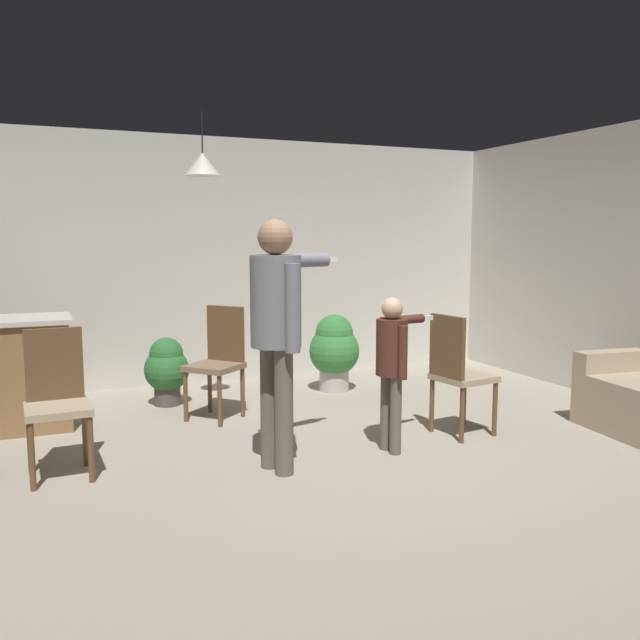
{
  "coord_description": "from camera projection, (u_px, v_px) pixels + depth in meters",
  "views": [
    {
      "loc": [
        -2.07,
        -4.11,
        1.63
      ],
      "look_at": [
        -0.12,
        0.47,
        1.0
      ],
      "focal_mm": 37.42,
      "sensor_mm": 36.0,
      "label": 1
    }
  ],
  "objects": [
    {
      "name": "ground",
      "position": [
        362.0,
        465.0,
        4.76
      ],
      "size": [
        7.68,
        7.68,
        0.0
      ],
      "primitive_type": "plane",
      "color": "#9E9384"
    },
    {
      "name": "wall_back",
      "position": [
        236.0,
        261.0,
        7.51
      ],
      "size": [
        6.4,
        0.1,
        2.7
      ],
      "primitive_type": "cube",
      "color": "beige",
      "rests_on": "ground"
    },
    {
      "name": "person_adult",
      "position": [
        278.0,
        317.0,
        4.53
      ],
      "size": [
        0.79,
        0.63,
        1.74
      ],
      "rotation": [
        0.0,
        0.0,
        -1.33
      ],
      "color": "#60564C",
      "rests_on": "ground"
    },
    {
      "name": "person_child",
      "position": [
        393.0,
        357.0,
        4.98
      ],
      "size": [
        0.59,
        0.39,
        1.18
      ],
      "rotation": [
        0.0,
        0.0,
        -1.44
      ],
      "color": "#60564C",
      "rests_on": "ground"
    },
    {
      "name": "dining_chair_by_counter",
      "position": [
        219.0,
        358.0,
        5.96
      ],
      "size": [
        0.59,
        0.59,
        1.0
      ],
      "rotation": [
        0.0,
        0.0,
        2.28
      ],
      "color": "brown",
      "rests_on": "ground"
    },
    {
      "name": "dining_chair_near_wall",
      "position": [
        457.0,
        370.0,
        5.42
      ],
      "size": [
        0.48,
        0.48,
        1.0
      ],
      "rotation": [
        0.0,
        0.0,
        4.86
      ],
      "color": "brown",
      "rests_on": "ground"
    },
    {
      "name": "dining_chair_centre_back",
      "position": [
        57.0,
        396.0,
        4.52
      ],
      "size": [
        0.43,
        0.43,
        1.0
      ],
      "rotation": [
        0.0,
        0.0,
        3.18
      ],
      "color": "brown",
      "rests_on": "ground"
    },
    {
      "name": "potted_plant_corner",
      "position": [
        334.0,
        349.0,
        7.01
      ],
      "size": [
        0.53,
        0.53,
        0.81
      ],
      "color": "#B7B2AD",
      "rests_on": "ground"
    },
    {
      "name": "potted_plant_by_wall",
      "position": [
        167.0,
        368.0,
        6.42
      ],
      "size": [
        0.43,
        0.43,
        0.66
      ],
      "color": "#4C4742",
      "rests_on": "ground"
    },
    {
      "name": "ceiling_light_pendant",
      "position": [
        203.0,
        164.0,
        5.8
      ],
      "size": [
        0.32,
        0.32,
        0.55
      ],
      "color": "silver"
    }
  ]
}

